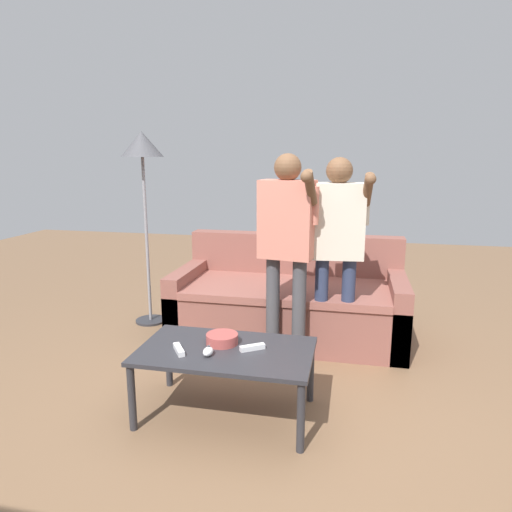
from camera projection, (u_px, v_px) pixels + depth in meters
The scene contains 11 objects.
ground_plane at pixel (276, 414), 2.77m from camera, with size 12.00×12.00×0.00m, color brown.
couch at pixel (289, 302), 3.98m from camera, with size 1.93×0.95×0.83m.
coffee_table at pixel (226, 357), 2.69m from camera, with size 1.02×0.60×0.42m.
snack_bowl at pixel (222, 339), 2.76m from camera, with size 0.19×0.19×0.06m, color #B24C47.
game_remote_nunchuk at pixel (208, 351), 2.59m from camera, with size 0.06×0.09×0.05m.
floor_lamp at pixel (142, 157), 4.00m from camera, with size 0.37×0.37×1.74m.
player_right at pixel (337, 236), 3.32m from camera, with size 0.47×0.34×1.52m.
player_center at pixel (287, 235), 3.27m from camera, with size 0.45×0.41×1.55m.
game_remote_wand_near at pixel (214, 341), 2.77m from camera, with size 0.07×0.15×0.03m.
game_remote_wand_far at pixel (252, 347), 2.67m from camera, with size 0.14×0.11×0.03m.
game_remote_wand_spare at pixel (179, 350), 2.64m from camera, with size 0.12×0.15×0.03m.
Camera 1 is at (0.41, -2.47, 1.53)m, focal length 32.14 mm.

